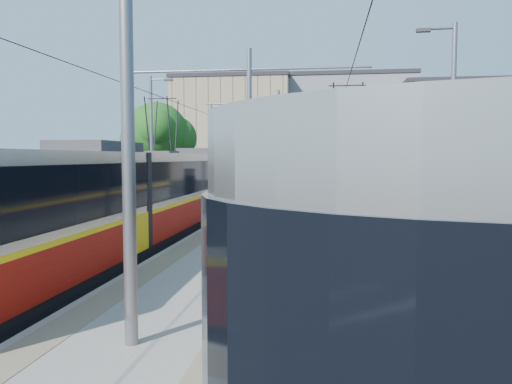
# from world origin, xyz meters

# --- Properties ---
(ground) EXTENTS (160.00, 160.00, 0.00)m
(ground) POSITION_xyz_m (0.00, 0.00, 0.00)
(ground) COLOR black
(ground) RESTS_ON ground
(platform) EXTENTS (4.00, 50.00, 0.30)m
(platform) POSITION_xyz_m (0.00, 17.00, 0.15)
(platform) COLOR gray
(platform) RESTS_ON ground
(tactile_strip_left) EXTENTS (0.70, 50.00, 0.01)m
(tactile_strip_left) POSITION_xyz_m (-1.45, 17.00, 0.30)
(tactile_strip_left) COLOR gray
(tactile_strip_left) RESTS_ON platform
(tactile_strip_right) EXTENTS (0.70, 50.00, 0.01)m
(tactile_strip_right) POSITION_xyz_m (1.45, 17.00, 0.30)
(tactile_strip_right) COLOR gray
(tactile_strip_right) RESTS_ON platform
(rails) EXTENTS (8.71, 70.00, 0.03)m
(rails) POSITION_xyz_m (0.00, 17.00, 0.02)
(rails) COLOR gray
(rails) RESTS_ON ground
(tram_left) EXTENTS (2.43, 29.34, 5.50)m
(tram_left) POSITION_xyz_m (-3.60, 8.36, 1.71)
(tram_left) COLOR black
(tram_left) RESTS_ON ground
(tram_right) EXTENTS (2.43, 31.18, 5.50)m
(tram_right) POSITION_xyz_m (3.60, 5.69, 1.86)
(tram_right) COLOR black
(tram_right) RESTS_ON ground
(catenary) EXTENTS (9.20, 70.00, 7.00)m
(catenary) POSITION_xyz_m (0.00, 14.15, 4.52)
(catenary) COLOR slate
(catenary) RESTS_ON platform
(street_lamps) EXTENTS (15.18, 38.22, 8.00)m
(street_lamps) POSITION_xyz_m (-0.00, 21.00, 4.18)
(street_lamps) COLOR slate
(street_lamps) RESTS_ON ground
(shelter) EXTENTS (0.90, 1.15, 2.22)m
(shelter) POSITION_xyz_m (-0.13, 16.09, 1.46)
(shelter) COLOR black
(shelter) RESTS_ON platform
(tree) EXTENTS (4.76, 4.40, 6.92)m
(tree) POSITION_xyz_m (-8.30, 22.27, 4.68)
(tree) COLOR #382314
(tree) RESTS_ON ground
(building_left) EXTENTS (16.32, 12.24, 14.30)m
(building_left) POSITION_xyz_m (-10.00, 60.00, 7.16)
(building_left) COLOR tan
(building_left) RESTS_ON ground
(building_centre) EXTENTS (18.36, 14.28, 14.69)m
(building_centre) POSITION_xyz_m (6.00, 64.00, 7.36)
(building_centre) COLOR gray
(building_centre) RESTS_ON ground
(building_right) EXTENTS (14.28, 10.20, 12.94)m
(building_right) POSITION_xyz_m (20.00, 58.00, 6.48)
(building_right) COLOR tan
(building_right) RESTS_ON ground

